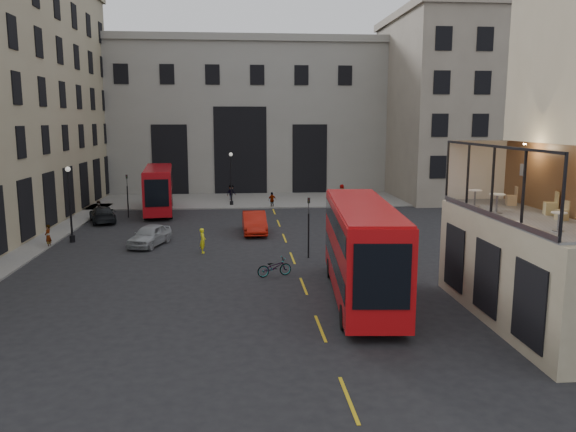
{
  "coord_description": "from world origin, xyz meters",
  "views": [
    {
      "loc": [
        -5.28,
        -21.82,
        8.49
      ],
      "look_at": [
        -2.45,
        10.1,
        3.0
      ],
      "focal_mm": 35.0,
      "sensor_mm": 36.0,
      "label": 1
    }
  ],
  "objects": [
    {
      "name": "car_b",
      "position": [
        -4.12,
        20.09,
        0.81
      ],
      "size": [
        1.87,
        4.98,
        1.63
      ],
      "primitive_type": "imported",
      "rotation": [
        0.0,
        0.0,
        0.03
      ],
      "color": "#B8180B",
      "rests_on": "ground"
    },
    {
      "name": "pavement_far",
      "position": [
        -6.0,
        38.0,
        0.06
      ],
      "size": [
        40.0,
        12.0,
        0.12
      ],
      "primitive_type": "cube",
      "color": "slate",
      "rests_on": "ground"
    },
    {
      "name": "pedestrian_a",
      "position": [
        -17.18,
        26.81,
        0.83
      ],
      "size": [
        0.97,
        0.86,
        1.66
      ],
      "primitive_type": "imported",
      "rotation": [
        0.0,
        0.0,
        0.34
      ],
      "color": "gray",
      "rests_on": "ground"
    },
    {
      "name": "bus_near",
      "position": [
        0.5,
        3.73,
        2.6
      ],
      "size": [
        3.65,
        11.78,
        4.62
      ],
      "color": "#B60C0F",
      "rests_on": "ground"
    },
    {
      "name": "car_c",
      "position": [
        -16.71,
        25.86,
        0.67
      ],
      "size": [
        3.26,
        5.01,
        1.35
      ],
      "primitive_type": "imported",
      "rotation": [
        0.0,
        0.0,
        3.46
      ],
      "color": "black",
      "rests_on": "ground"
    },
    {
      "name": "bus_far",
      "position": [
        -12.64,
        30.52,
        2.36
      ],
      "size": [
        3.49,
        10.72,
        4.2
      ],
      "color": "#A20B12",
      "rests_on": "ground"
    },
    {
      "name": "cafe_table_mid",
      "position": [
        5.61,
        0.77,
        5.14
      ],
      "size": [
        0.66,
        0.66,
        0.82
      ],
      "color": "white",
      "rests_on": "cafe_floor"
    },
    {
      "name": "cafe_table_near",
      "position": [
        6.0,
        -3.21,
        5.05
      ],
      "size": [
        0.54,
        0.54,
        0.68
      ],
      "color": "white",
      "rests_on": "cafe_floor"
    },
    {
      "name": "pedestrian_e",
      "position": [
        -18.1,
        16.39,
        0.79
      ],
      "size": [
        0.43,
        0.6,
        1.57
      ],
      "primitive_type": "imported",
      "rotation": [
        0.0,
        0.0,
        4.62
      ],
      "color": "gray",
      "rests_on": "ground"
    },
    {
      "name": "traffic_light_far",
      "position": [
        -15.0,
        28.0,
        2.42
      ],
      "size": [
        0.16,
        0.2,
        3.8
      ],
      "color": "black",
      "rests_on": "ground"
    },
    {
      "name": "host_frontage",
      "position": [
        6.5,
        0.0,
        2.25
      ],
      "size": [
        3.0,
        11.0,
        4.5
      ],
      "primitive_type": "cube",
      "color": "tan",
      "rests_on": "ground"
    },
    {
      "name": "cafe_chair_c",
      "position": [
        7.65,
        0.15,
        4.9
      ],
      "size": [
        0.59,
        0.59,
        0.98
      ],
      "color": "tan",
      "rests_on": "cafe_floor"
    },
    {
      "name": "cafe_chair_b",
      "position": [
        7.39,
        -1.1,
        4.84
      ],
      "size": [
        0.42,
        0.42,
        0.77
      ],
      "color": "tan",
      "rests_on": "cafe_floor"
    },
    {
      "name": "building_right",
      "position": [
        20.0,
        39.97,
        10.39
      ],
      "size": [
        16.6,
        18.6,
        20.0
      ],
      "color": "gray",
      "rests_on": "ground"
    },
    {
      "name": "gateway",
      "position": [
        -5.0,
        47.99,
        9.39
      ],
      "size": [
        35.0,
        10.6,
        18.0
      ],
      "color": "gray",
      "rests_on": "ground"
    },
    {
      "name": "ground",
      "position": [
        0.0,
        0.0,
        0.0
      ],
      "size": [
        140.0,
        140.0,
        0.0
      ],
      "primitive_type": "plane",
      "color": "black",
      "rests_on": "ground"
    },
    {
      "name": "pedestrian_d",
      "position": [
        5.76,
        37.2,
        0.84
      ],
      "size": [
        0.94,
        0.98,
        1.69
      ],
      "primitive_type": "imported",
      "rotation": [
        0.0,
        0.0,
        2.25
      ],
      "color": "gray",
      "rests_on": "ground"
    },
    {
      "name": "street_lamp_b",
      "position": [
        -6.0,
        34.0,
        2.39
      ],
      "size": [
        0.36,
        0.36,
        5.33
      ],
      "color": "black",
      "rests_on": "ground"
    },
    {
      "name": "traffic_light_near",
      "position": [
        -1.0,
        12.0,
        2.42
      ],
      "size": [
        0.16,
        0.2,
        3.8
      ],
      "color": "black",
      "rests_on": "ground"
    },
    {
      "name": "car_a",
      "position": [
        -11.38,
        16.4,
        0.72
      ],
      "size": [
        2.91,
        4.56,
        1.44
      ],
      "primitive_type": "imported",
      "rotation": [
        0.0,
        0.0,
        -0.31
      ],
      "color": "#94989C",
      "rests_on": "ground"
    },
    {
      "name": "cafe_floor",
      "position": [
        6.5,
        0.0,
        4.55
      ],
      "size": [
        3.0,
        10.0,
        0.1
      ],
      "primitive_type": "cube",
      "color": "slate",
      "rests_on": "host_frontage"
    },
    {
      "name": "pedestrian_b",
      "position": [
        -6.06,
        37.76,
        0.85
      ],
      "size": [
        1.26,
        1.14,
        1.7
      ],
      "primitive_type": "imported",
      "rotation": [
        0.0,
        0.0,
        0.6
      ],
      "color": "gray",
      "rests_on": "ground"
    },
    {
      "name": "street_lamp_a",
      "position": [
        -17.0,
        18.0,
        2.39
      ],
      "size": [
        0.36,
        0.36,
        5.33
      ],
      "color": "black",
      "rests_on": "ground"
    },
    {
      "name": "cafe_chair_d",
      "position": [
        7.28,
        2.81,
        4.87
      ],
      "size": [
        0.52,
        0.52,
        0.87
      ],
      "color": "tan",
      "rests_on": "cafe_floor"
    },
    {
      "name": "pedestrian_c",
      "position": [
        -2.03,
        32.48,
        0.77
      ],
      "size": [
        0.97,
        0.7,
        1.54
      ],
      "primitive_type": "imported",
      "rotation": [
        0.0,
        0.0,
        3.55
      ],
      "color": "gray",
      "rests_on": "ground"
    },
    {
      "name": "cyclist",
      "position": [
        -7.64,
        13.93,
        0.81
      ],
      "size": [
        0.43,
        0.62,
        1.62
      ],
      "primitive_type": "imported",
      "rotation": [
        0.0,
        0.0,
        1.65
      ],
      "color": "#FAF41A",
      "rests_on": "ground"
    },
    {
      "name": "bicycle",
      "position": [
        -3.39,
        8.04,
        0.51
      ],
      "size": [
        2.07,
        1.21,
        1.03
      ],
      "primitive_type": "imported",
      "rotation": [
        0.0,
        0.0,
        1.86
      ],
      "color": "gray",
      "rests_on": "ground"
    },
    {
      "name": "cafe_table_far",
      "position": [
        5.48,
        2.72,
        5.09
      ],
      "size": [
        0.6,
        0.6,
        0.74
      ],
      "color": "white",
      "rests_on": "cafe_floor"
    }
  ]
}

